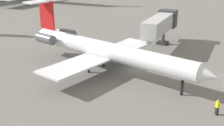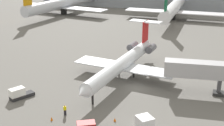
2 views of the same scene
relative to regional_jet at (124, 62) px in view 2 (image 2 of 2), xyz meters
name	(u,v)px [view 2 (image 2 of 2)]	position (x,y,z in m)	size (l,w,h in m)	color
ground_plane	(138,87)	(3.58, -3.27, -3.32)	(400.00, 400.00, 0.10)	#66635E
regional_jet	(124,62)	(0.00, 0.00, 0.00)	(20.06, 30.74, 8.96)	silver
jet_bridge	(210,71)	(15.63, -2.26, 0.96)	(13.42, 4.60, 5.93)	#ADADB2
ground_crew_marshaller	(65,110)	(-3.92, -16.91, -2.41)	(0.47, 0.47, 1.69)	black
baggage_tug_lead	(19,94)	(-13.61, -14.42, -2.43)	(3.14, 4.18, 1.90)	#262628
cargo_container_uld	(145,123)	(8.09, -16.67, -2.36)	(2.85, 2.85, 1.82)	silver
traffic_cone_near	(115,119)	(3.61, -16.13, -2.99)	(0.36, 0.36, 0.55)	orange
traffic_cone_mid	(52,119)	(-5.03, -18.93, -2.99)	(0.36, 0.36, 0.55)	orange
parked_airliner_west_end	(63,4)	(-41.98, 54.52, 0.96)	(36.97, 43.55, 13.27)	silver
parked_airliner_west_mid	(174,8)	(0.44, 58.45, 1.01)	(34.94, 41.56, 13.36)	white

